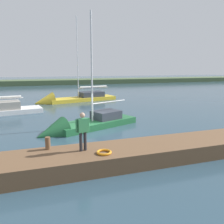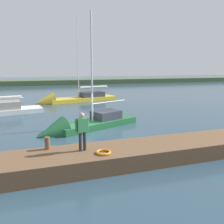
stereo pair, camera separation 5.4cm
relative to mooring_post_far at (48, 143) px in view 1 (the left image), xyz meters
The scene contains 8 objects.
ground_plane 5.79m from the mooring_post_far, 124.58° to the right, with size 200.00×200.00×0.00m, color #2D4756.
far_shoreline 52.63m from the mooring_post_far, 93.52° to the right, with size 180.00×8.00×2.40m, color #4C603D.
dock_pier 3.40m from the mooring_post_far, 165.71° to the left, with size 21.56×2.35×0.76m, color brown.
mooring_post_far is the anchor object (origin of this frame).
life_ring_buoy 2.59m from the mooring_post_far, 149.89° to the left, with size 0.66×0.66×0.10m, color orange.
sailboat_mid_channel 19.93m from the mooring_post_far, 100.75° to the right, with size 11.01×4.83×11.81m.
sailboat_near_dock 6.25m from the mooring_post_far, 114.37° to the right, with size 8.05×4.87×9.21m.
person_on_dock 1.75m from the mooring_post_far, 155.19° to the left, with size 0.63×0.33×1.71m.
Camera 1 is at (3.67, 14.99, 4.37)m, focal length 37.24 mm.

